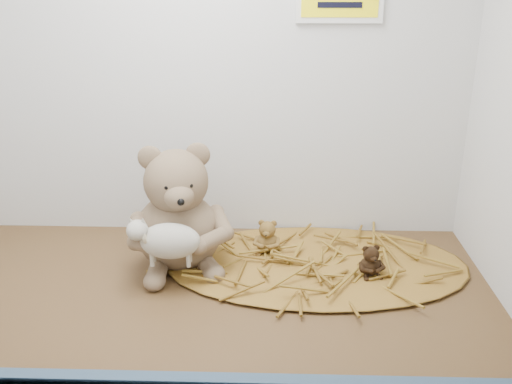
# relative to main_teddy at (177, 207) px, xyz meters

# --- Properties ---
(alcove_shell) EXTENTS (1.20, 0.60, 0.90)m
(alcove_shell) POSITION_rel_main_teddy_xyz_m (0.03, -0.03, 0.32)
(alcove_shell) COLOR #422717
(alcove_shell) RESTS_ON ground
(straw_bed) EXTENTS (0.64, 0.37, 0.01)m
(straw_bed) POSITION_rel_main_teddy_xyz_m (0.29, -0.00, -0.13)
(straw_bed) COLOR brown
(straw_bed) RESTS_ON shelf_floor
(main_teddy) EXTENTS (0.27, 0.27, 0.27)m
(main_teddy) POSITION_rel_main_teddy_xyz_m (0.00, 0.00, 0.00)
(main_teddy) COLOR #886B54
(main_teddy) RESTS_ON shelf_floor
(toy_lamb) EXTENTS (0.15, 0.09, 0.10)m
(toy_lamb) POSITION_rel_main_teddy_xyz_m (-0.00, -0.10, -0.03)
(toy_lamb) COLOR beige
(toy_lamb) RESTS_ON main_teddy
(mini_teddy_tan) EXTENTS (0.07, 0.07, 0.07)m
(mini_teddy_tan) POSITION_rel_main_teddy_xyz_m (0.19, 0.05, -0.08)
(mini_teddy_tan) COLOR olive
(mini_teddy_tan) RESTS_ON straw_bed
(mini_teddy_brown) EXTENTS (0.06, 0.07, 0.07)m
(mini_teddy_brown) POSITION_rel_main_teddy_xyz_m (0.39, -0.05, -0.09)
(mini_teddy_brown) COLOR black
(mini_teddy_brown) RESTS_ON straw_bed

